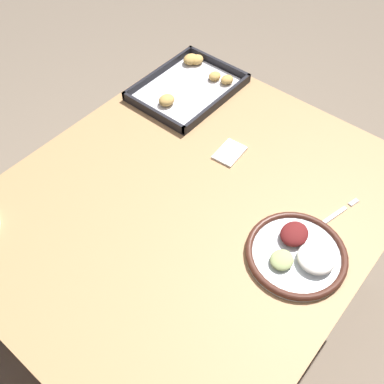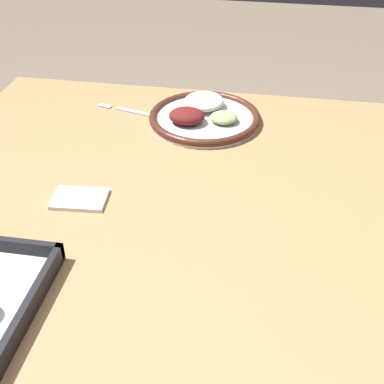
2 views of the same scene
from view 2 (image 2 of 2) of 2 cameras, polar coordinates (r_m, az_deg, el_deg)
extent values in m
cube|color=#AD7F51|center=(1.07, 0.61, -2.03)|extent=(1.24, 1.06, 0.03)
cylinder|color=#AD7F51|center=(1.80, -15.13, -0.25)|extent=(0.06, 0.06, 0.71)
cylinder|color=silver|center=(1.35, 1.37, 7.77)|extent=(0.28, 0.28, 0.01)
torus|color=#472319|center=(1.35, 1.37, 7.99)|extent=(0.28, 0.28, 0.02)
ellipsoid|color=white|center=(1.39, 1.29, 9.65)|extent=(0.10, 0.10, 0.04)
ellipsoid|color=maroon|center=(1.32, -0.56, 8.13)|extent=(0.09, 0.07, 0.04)
ellipsoid|color=#9EAD6B|center=(1.32, 3.41, 7.93)|extent=(0.07, 0.06, 0.02)
cube|color=silver|center=(1.39, -5.40, 8.33)|extent=(0.15, 0.05, 0.00)
cylinder|color=silver|center=(1.45, -9.13, 9.15)|extent=(0.03, 0.01, 0.00)
cylinder|color=silver|center=(1.44, -9.21, 9.09)|extent=(0.03, 0.01, 0.00)
cylinder|color=silver|center=(1.44, -9.28, 9.03)|extent=(0.03, 0.01, 0.00)
cylinder|color=silver|center=(1.44, -9.36, 8.97)|extent=(0.03, 0.01, 0.00)
cube|color=black|center=(0.86, -17.43, -12.39)|extent=(0.01, 0.30, 0.03)
cube|color=white|center=(1.09, -11.89, -0.72)|extent=(0.11, 0.08, 0.01)
camera|label=1|loc=(1.53, 43.00, 45.50)|focal=42.00mm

